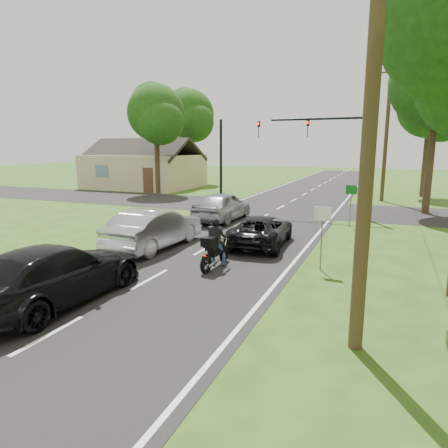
{
  "coord_description": "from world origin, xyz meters",
  "views": [
    {
      "loc": [
        6.59,
        -9.99,
        4.04
      ],
      "look_at": [
        1.24,
        3.0,
        1.3
      ],
      "focal_mm": 32.0,
      "sensor_mm": 36.0,
      "label": 1
    }
  ],
  "objects_px": {
    "silver_sedan": "(155,228)",
    "traffic_signal": "(330,145)",
    "motorcycle_rider": "(214,249)",
    "dark_suv": "(261,230)",
    "utility_pole_far": "(387,132)",
    "utility_pole_near": "(372,88)",
    "silver_suv": "(222,206)",
    "sign_green": "(351,196)",
    "dark_car_behind": "(54,274)",
    "sign_white": "(322,223)"
  },
  "relations": [
    {
      "from": "silver_sedan",
      "to": "traffic_signal",
      "type": "distance_m",
      "value": 12.28
    },
    {
      "from": "motorcycle_rider",
      "to": "dark_suv",
      "type": "distance_m",
      "value": 3.7
    },
    {
      "from": "traffic_signal",
      "to": "dark_suv",
      "type": "bearing_deg",
      "value": -99.8
    },
    {
      "from": "utility_pole_far",
      "to": "motorcycle_rider",
      "type": "bearing_deg",
      "value": -103.49
    },
    {
      "from": "utility_pole_near",
      "to": "traffic_signal",
      "type": "bearing_deg",
      "value": 100.14
    },
    {
      "from": "silver_suv",
      "to": "sign_green",
      "type": "xyz_separation_m",
      "value": [
        6.65,
        0.99,
        0.78
      ]
    },
    {
      "from": "utility_pole_far",
      "to": "silver_sedan",
      "type": "bearing_deg",
      "value": -113.67
    },
    {
      "from": "dark_suv",
      "to": "traffic_signal",
      "type": "height_order",
      "value": "traffic_signal"
    },
    {
      "from": "silver_suv",
      "to": "traffic_signal",
      "type": "distance_m",
      "value": 7.27
    },
    {
      "from": "dark_suv",
      "to": "utility_pole_near",
      "type": "height_order",
      "value": "utility_pole_near"
    },
    {
      "from": "traffic_signal",
      "to": "utility_pole_far",
      "type": "xyz_separation_m",
      "value": [
        2.86,
        8.0,
        0.95
      ]
    },
    {
      "from": "dark_suv",
      "to": "sign_green",
      "type": "relative_size",
      "value": 2.11
    },
    {
      "from": "traffic_signal",
      "to": "sign_green",
      "type": "distance_m",
      "value": 4.24
    },
    {
      "from": "motorcycle_rider",
      "to": "silver_sedan",
      "type": "relative_size",
      "value": 0.41
    },
    {
      "from": "silver_sedan",
      "to": "dark_car_behind",
      "type": "height_order",
      "value": "silver_sedan"
    },
    {
      "from": "dark_car_behind",
      "to": "utility_pole_far",
      "type": "distance_m",
      "value": 25.97
    },
    {
      "from": "silver_sedan",
      "to": "sign_white",
      "type": "distance_m",
      "value": 6.7
    },
    {
      "from": "dark_car_behind",
      "to": "traffic_signal",
      "type": "bearing_deg",
      "value": -105.39
    },
    {
      "from": "dark_car_behind",
      "to": "sign_white",
      "type": "relative_size",
      "value": 2.51
    },
    {
      "from": "dark_suv",
      "to": "traffic_signal",
      "type": "xyz_separation_m",
      "value": [
        1.47,
        8.48,
        3.5
      ]
    },
    {
      "from": "dark_suv",
      "to": "sign_green",
      "type": "xyz_separation_m",
      "value": [
        3.03,
        5.47,
        0.96
      ]
    },
    {
      "from": "utility_pole_far",
      "to": "sign_green",
      "type": "relative_size",
      "value": 4.71
    },
    {
      "from": "silver_sedan",
      "to": "utility_pole_far",
      "type": "relative_size",
      "value": 0.49
    },
    {
      "from": "silver_suv",
      "to": "sign_white",
      "type": "bearing_deg",
      "value": 133.84
    },
    {
      "from": "utility_pole_near",
      "to": "sign_white",
      "type": "bearing_deg",
      "value": 106.76
    },
    {
      "from": "sign_white",
      "to": "dark_suv",
      "type": "bearing_deg",
      "value": 138.15
    },
    {
      "from": "sign_green",
      "to": "sign_white",
      "type": "bearing_deg",
      "value": -91.43
    },
    {
      "from": "dark_suv",
      "to": "dark_car_behind",
      "type": "xyz_separation_m",
      "value": [
        -3.14,
        -8.01,
        0.15
      ]
    },
    {
      "from": "traffic_signal",
      "to": "sign_white",
      "type": "distance_m",
      "value": 11.39
    },
    {
      "from": "utility_pole_near",
      "to": "utility_pole_far",
      "type": "distance_m",
      "value": 24.0
    },
    {
      "from": "dark_car_behind",
      "to": "utility_pole_near",
      "type": "height_order",
      "value": "utility_pole_near"
    },
    {
      "from": "motorcycle_rider",
      "to": "sign_white",
      "type": "relative_size",
      "value": 0.94
    },
    {
      "from": "silver_sedan",
      "to": "utility_pole_far",
      "type": "bearing_deg",
      "value": -111.58
    },
    {
      "from": "utility_pole_far",
      "to": "dark_suv",
      "type": "bearing_deg",
      "value": -104.71
    },
    {
      "from": "dark_suv",
      "to": "utility_pole_near",
      "type": "relative_size",
      "value": 0.45
    },
    {
      "from": "dark_suv",
      "to": "sign_white",
      "type": "xyz_separation_m",
      "value": [
        2.83,
        -2.53,
        0.96
      ]
    },
    {
      "from": "silver_suv",
      "to": "utility_pole_near",
      "type": "bearing_deg",
      "value": 124.77
    },
    {
      "from": "utility_pole_near",
      "to": "sign_white",
      "type": "height_order",
      "value": "utility_pole_near"
    },
    {
      "from": "sign_green",
      "to": "dark_suv",
      "type": "bearing_deg",
      "value": -118.97
    },
    {
      "from": "traffic_signal",
      "to": "sign_green",
      "type": "relative_size",
      "value": 3.0
    },
    {
      "from": "dark_car_behind",
      "to": "traffic_signal",
      "type": "xyz_separation_m",
      "value": [
        4.61,
        16.5,
        3.35
      ]
    },
    {
      "from": "sign_white",
      "to": "sign_green",
      "type": "bearing_deg",
      "value": 88.57
    },
    {
      "from": "sign_white",
      "to": "silver_suv",
      "type": "bearing_deg",
      "value": 132.61
    },
    {
      "from": "silver_sedan",
      "to": "sign_white",
      "type": "xyz_separation_m",
      "value": [
        6.64,
        -0.44,
        0.78
      ]
    },
    {
      "from": "dark_suv",
      "to": "silver_sedan",
      "type": "relative_size",
      "value": 0.92
    },
    {
      "from": "dark_suv",
      "to": "silver_suv",
      "type": "bearing_deg",
      "value": -55.41
    },
    {
      "from": "traffic_signal",
      "to": "sign_green",
      "type": "xyz_separation_m",
      "value": [
        1.56,
        -3.02,
        -2.54
      ]
    },
    {
      "from": "dark_car_behind",
      "to": "utility_pole_near",
      "type": "relative_size",
      "value": 0.53
    },
    {
      "from": "utility_pole_far",
      "to": "silver_suv",
      "type": "bearing_deg",
      "value": -123.51
    },
    {
      "from": "motorcycle_rider",
      "to": "sign_white",
      "type": "distance_m",
      "value": 3.64
    }
  ]
}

